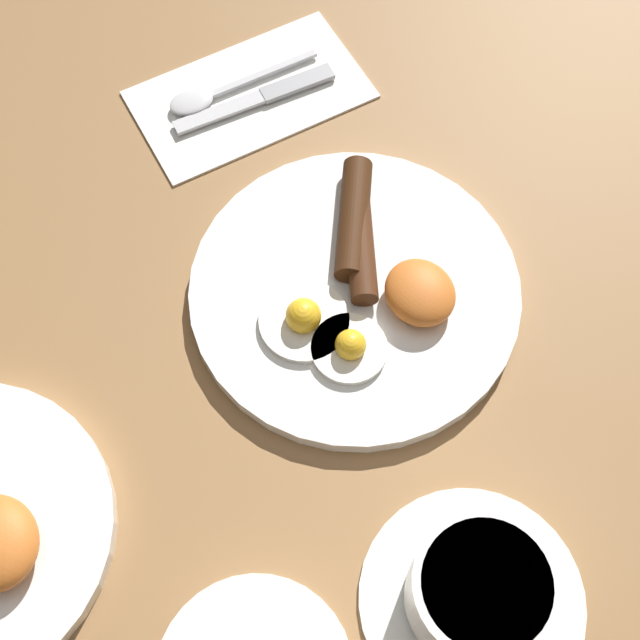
{
  "coord_description": "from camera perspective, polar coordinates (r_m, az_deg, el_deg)",
  "views": [
    {
      "loc": [
        -0.3,
        0.18,
        0.67
      ],
      "look_at": [
        -0.02,
        0.04,
        0.03
      ],
      "focal_mm": 50.0,
      "sensor_mm": 36.0,
      "label": 1
    }
  ],
  "objects": [
    {
      "name": "ground_plane",
      "position": [
        0.75,
        2.2,
        1.57
      ],
      "size": [
        3.0,
        3.0,
        0.0
      ],
      "primitive_type": "plane",
      "color": "olive"
    },
    {
      "name": "knife",
      "position": [
        0.87,
        -3.61,
        14.12
      ],
      "size": [
        0.02,
        0.16,
        0.01
      ],
      "rotation": [
        0.0,
        0.0,
        1.57
      ],
      "color": "silver",
      "rests_on": "napkin"
    },
    {
      "name": "breakfast_plate_near",
      "position": [
        0.74,
        2.38,
        2.04
      ],
      "size": [
        0.28,
        0.28,
        0.04
      ],
      "color": "white",
      "rests_on": "ground_plane"
    },
    {
      "name": "teacup_near",
      "position": [
        0.65,
        10.09,
        -16.91
      ],
      "size": [
        0.16,
        0.16,
        0.07
      ],
      "color": "white",
      "rests_on": "ground_plane"
    },
    {
      "name": "napkin",
      "position": [
        0.88,
        -4.51,
        14.25
      ],
      "size": [
        0.13,
        0.22,
        0.01
      ],
      "primitive_type": "cube",
      "rotation": [
        0.0,
        0.0,
        0.05
      ],
      "color": "white",
      "rests_on": "ground_plane"
    },
    {
      "name": "spoon",
      "position": [
        0.87,
        -7.14,
        14.11
      ],
      "size": [
        0.03,
        0.15,
        0.01
      ],
      "rotation": [
        0.0,
        0.0,
        1.61
      ],
      "color": "silver",
      "rests_on": "napkin"
    }
  ]
}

